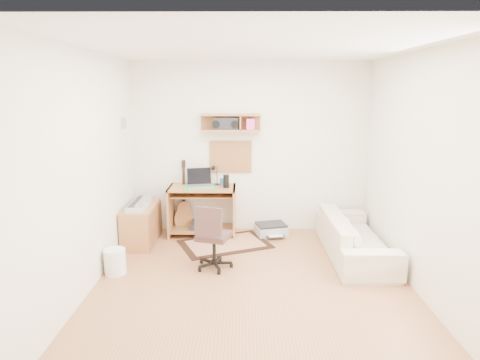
{
  "coord_description": "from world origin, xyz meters",
  "views": [
    {
      "loc": [
        -0.1,
        -4.46,
        2.18
      ],
      "look_at": [
        -0.15,
        1.05,
        1.0
      ],
      "focal_mm": 31.66,
      "sensor_mm": 36.0,
      "label": 1
    }
  ],
  "objects_px": {
    "sofa": "(355,229)",
    "task_chair": "(214,236)",
    "desk": "(202,211)",
    "cabinet": "(141,224)",
    "printer": "(271,230)"
  },
  "relations": [
    {
      "from": "task_chair",
      "to": "cabinet",
      "type": "height_order",
      "value": "task_chair"
    },
    {
      "from": "desk",
      "to": "sofa",
      "type": "relative_size",
      "value": 0.54
    },
    {
      "from": "task_chair",
      "to": "desk",
      "type": "bearing_deg",
      "value": 118.76
    },
    {
      "from": "desk",
      "to": "cabinet",
      "type": "bearing_deg",
      "value": -157.21
    },
    {
      "from": "sofa",
      "to": "printer",
      "type": "bearing_deg",
      "value": 52.79
    },
    {
      "from": "sofa",
      "to": "task_chair",
      "type": "bearing_deg",
      "value": 102.8
    },
    {
      "from": "desk",
      "to": "printer",
      "type": "xyz_separation_m",
      "value": [
        1.05,
        -0.02,
        -0.29
      ]
    },
    {
      "from": "task_chair",
      "to": "sofa",
      "type": "height_order",
      "value": "task_chair"
    },
    {
      "from": "cabinet",
      "to": "task_chair",
      "type": "bearing_deg",
      "value": -38.52
    },
    {
      "from": "task_chair",
      "to": "printer",
      "type": "height_order",
      "value": "task_chair"
    },
    {
      "from": "cabinet",
      "to": "sofa",
      "type": "distance_m",
      "value": 3.0
    },
    {
      "from": "desk",
      "to": "printer",
      "type": "distance_m",
      "value": 1.09
    },
    {
      "from": "desk",
      "to": "task_chair",
      "type": "distance_m",
      "value": 1.27
    },
    {
      "from": "desk",
      "to": "cabinet",
      "type": "height_order",
      "value": "desk"
    },
    {
      "from": "desk",
      "to": "task_chair",
      "type": "xyz_separation_m",
      "value": [
        0.26,
        -1.24,
        0.04
      ]
    }
  ]
}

